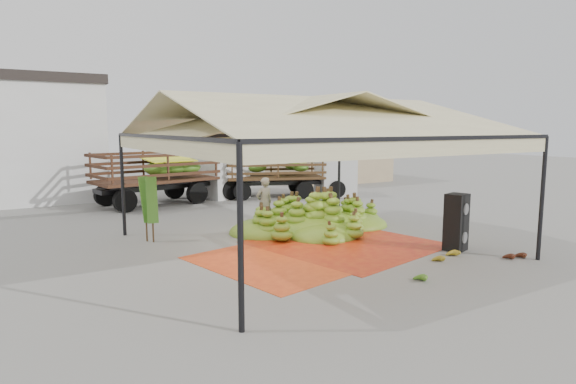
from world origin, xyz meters
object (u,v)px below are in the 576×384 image
speaker_stack (456,222)px  truck_right (295,170)px  banana_heap (315,211)px  truck_left (179,170)px  vendor (264,203)px

speaker_stack → truck_right: 10.76m
banana_heap → truck_left: size_ratio=0.80×
speaker_stack → truck_left: bearing=91.8°
banana_heap → truck_right: truck_right is taller
truck_right → vendor: bearing=-109.6°
truck_left → truck_right: truck_left is taller
vendor → truck_left: 6.80m
truck_left → truck_right: 5.31m
banana_heap → truck_left: 7.96m
truck_right → speaker_stack: bearing=-78.8°
vendor → truck_right: (4.67, 5.56, 0.43)m
speaker_stack → banana_heap: bearing=97.4°
truck_left → truck_right: (5.17, -1.20, -0.14)m
speaker_stack → vendor: vendor is taller
banana_heap → truck_right: size_ratio=0.88×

